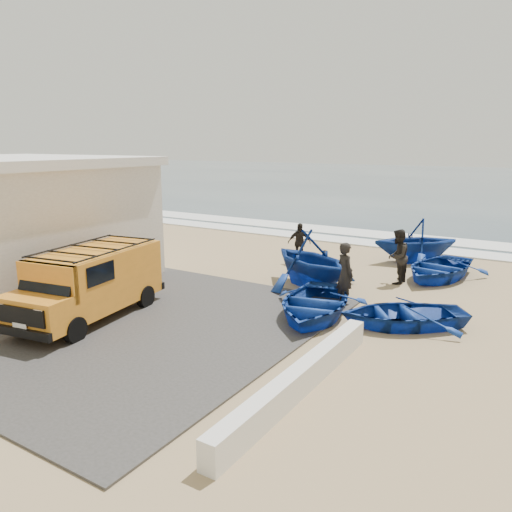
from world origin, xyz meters
The scene contains 15 objects.
ground centered at (0.00, 0.00, 0.00)m, with size 160.00×160.00×0.00m, color tan.
slab centered at (-2.00, -2.00, 0.03)m, with size 12.00×10.00×0.05m, color #423F3C.
ocean centered at (0.00, 56.00, 0.00)m, with size 180.00×88.00×0.01m, color #385166.
surf_line centered at (0.00, 12.00, 0.03)m, with size 180.00×1.60×0.06m, color white.
surf_wash centered at (0.00, 14.50, 0.02)m, with size 180.00×2.20×0.04m, color white.
parapet centered at (5.00, -3.00, 0.28)m, with size 0.35×6.00×0.55m, color silver.
van centered at (-1.87, -2.24, 1.07)m, with size 2.53×4.87×1.99m.
boat_near_left centered at (3.33, 1.09, 0.40)m, with size 2.72×3.82×0.79m, color #133A9A.
boat_near_right centered at (5.63, 1.68, 0.34)m, with size 2.38×3.33×0.69m, color #133A9A.
boat_mid_left centered at (1.90, 3.78, 0.97)m, with size 3.17×3.67×1.93m, color #133A9A.
boat_mid_right centered at (5.36, 7.14, 0.40)m, with size 2.74×3.83×0.79m, color #133A9A.
boat_far_left centered at (3.96, 9.27, 0.90)m, with size 2.96×3.43×1.81m, color #133A9A.
fisherman_front centered at (3.64, 2.53, 0.96)m, with size 0.70×0.46×1.92m, color black.
fisherman_middle centered at (4.26, 5.74, 0.95)m, with size 0.92×0.72×1.90m, color black.
fisherman_back centered at (-0.06, 6.77, 0.81)m, with size 0.94×0.39×1.61m, color black.
Camera 1 is at (9.01, -11.03, 4.76)m, focal length 35.00 mm.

